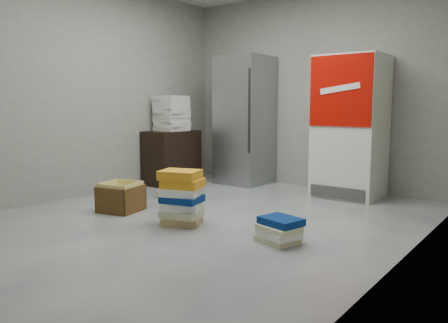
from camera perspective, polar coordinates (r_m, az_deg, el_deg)
name	(u,v)px	position (r m, az deg, el deg)	size (l,w,h in m)	color
ground	(197,221)	(4.53, -3.59, -7.70)	(5.00, 5.00, 0.00)	#B9B9B5
room_shell	(195,41)	(4.42, -3.78, 15.44)	(4.04, 5.04, 2.82)	gray
steel_fridge	(245,121)	(6.61, 2.73, 5.35)	(0.70, 0.72, 1.90)	#9B9EA3
coke_cooler	(350,127)	(5.82, 16.15, 4.37)	(0.80, 0.73, 1.80)	silver
wood_shelf	(172,157)	(6.62, -6.84, 0.54)	(0.50, 0.80, 0.80)	black
supply_box_stack	(172,113)	(6.57, -6.87, 6.26)	(0.44, 0.43, 0.52)	beige
phonebook_stack_main	(182,198)	(4.32, -5.55, -4.73)	(0.47, 0.44, 0.55)	tan
phonebook_stack_side	(279,230)	(3.83, 7.21, -8.88)	(0.42, 0.38, 0.21)	beige
cardboard_box	(121,199)	(5.02, -13.30, -4.81)	(0.49, 0.49, 0.33)	yellow
bucket_lid	(169,194)	(5.68, -7.19, -4.25)	(0.31, 0.31, 0.08)	gold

